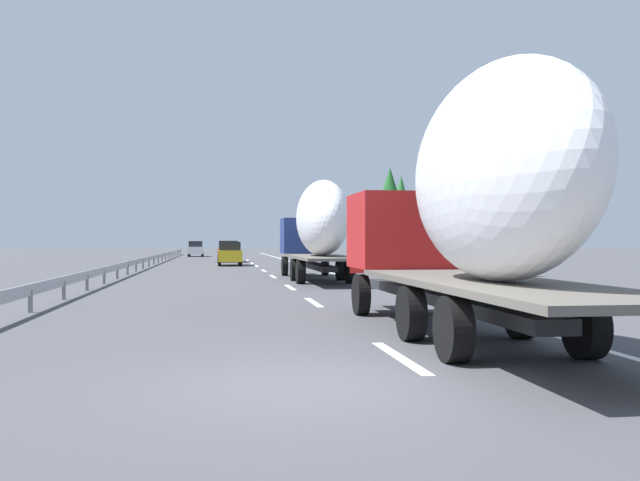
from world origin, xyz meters
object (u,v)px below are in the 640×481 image
Objects in this scene: road_sign at (311,235)px; car_red_compact at (228,251)px; truck_trailing at (473,198)px; car_white_van at (196,249)px; truck_lead at (318,226)px; car_yellow_coupe at (230,253)px.

car_red_compact is at bearing 54.79° from road_sign.
car_red_compact is at bearing 4.23° from truck_trailing.
road_sign reaches higher than car_white_van.
truck_lead is 2.83× the size of car_red_compact.
car_yellow_coupe is at bearing 5.22° from truck_trailing.
car_white_van is at bearing 21.46° from road_sign.
truck_lead is at bearing -169.84° from car_yellow_coupe.
car_red_compact is 1.38× the size of road_sign.
road_sign is (-26.16, -10.28, 1.43)m from car_white_van.
road_sign is (45.61, -3.10, -0.34)m from truck_trailing.
road_sign is (-4.82, -6.83, 1.41)m from car_red_compact.
car_white_van is (51.63, 7.18, -1.67)m from truck_lead.
car_red_compact reaches higher than car_yellow_coupe.
car_red_compact is 21.61m from car_white_van.
truck_lead is at bearing -172.08° from car_white_van.
truck_trailing is 50.60m from car_red_compact.
car_white_van is 28.14m from road_sign.
car_red_compact reaches higher than car_white_van.
car_red_compact is 1.04× the size of car_yellow_coupe.
truck_trailing is (-20.14, -0.00, 0.10)m from truck_lead.
truck_lead is at bearing 173.06° from road_sign.
car_white_van is 30.85m from car_yellow_coupe.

